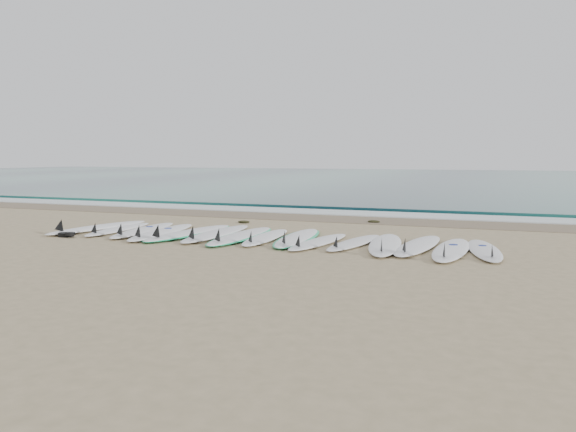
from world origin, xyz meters
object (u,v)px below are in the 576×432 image
(surfboard_7, at_px, (265,237))
(surfboard_0, at_px, (96,227))
(leash_coil, at_px, (67,234))
(surfboard_14, at_px, (485,250))

(surfboard_7, bearing_deg, surfboard_0, 175.06)
(surfboard_7, distance_m, leash_coil, 4.18)
(surfboard_7, height_order, surfboard_14, surfboard_7)
(surfboard_7, xyz_separation_m, surfboard_14, (4.19, -0.03, -0.00))
(leash_coil, bearing_deg, surfboard_0, 98.93)
(surfboard_7, relative_size, surfboard_14, 1.01)
(surfboard_7, bearing_deg, leash_coil, -169.51)
(surfboard_0, bearing_deg, surfboard_7, 8.13)
(leash_coil, bearing_deg, surfboard_7, 15.64)
(surfboard_0, height_order, surfboard_14, surfboard_0)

